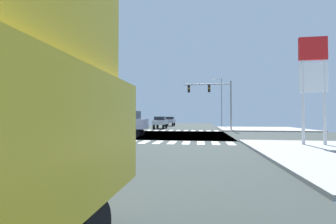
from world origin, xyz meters
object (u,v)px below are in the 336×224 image
(gas_station_sign, at_px, (313,72))
(street_lamp, at_px, (220,98))
(traffic_signal_mast, at_px, (212,94))
(sedan_crossing_2, at_px, (164,120))
(bank_building, at_px, (78,116))
(sedan_farside_1, at_px, (160,122))
(suv_nearside_1, at_px, (121,121))
(sedan_leading_3, at_px, (170,121))

(gas_station_sign, height_order, street_lamp, street_lamp)
(traffic_signal_mast, distance_m, sedan_crossing_2, 28.88)
(bank_building, height_order, sedan_crossing_2, bank_building)
(traffic_signal_mast, relative_size, street_lamp, 0.73)
(traffic_signal_mast, bearing_deg, gas_station_sign, -71.92)
(sedan_farside_1, bearing_deg, street_lamp, -138.85)
(bank_building, bearing_deg, suv_nearside_1, -51.81)
(traffic_signal_mast, height_order, gas_station_sign, gas_station_sign)
(suv_nearside_1, bearing_deg, street_lamp, -24.22)
(bank_building, relative_size, suv_nearside_1, 3.20)
(bank_building, distance_m, sedan_leading_3, 17.56)
(bank_building, height_order, sedan_leading_3, bank_building)
(gas_station_sign, xyz_separation_m, sedan_leading_3, (-12.99, 31.36, -3.37))
(traffic_signal_mast, distance_m, suv_nearside_1, 14.48)
(suv_nearside_1, height_order, sedan_crossing_2, suv_nearside_1)
(traffic_signal_mast, bearing_deg, sedan_farside_1, 152.16)
(traffic_signal_mast, relative_size, sedan_leading_3, 1.53)
(gas_station_sign, bearing_deg, sedan_farside_1, 122.82)
(street_lamp, height_order, sedan_farside_1, street_lamp)
(street_lamp, distance_m, suv_nearside_1, 26.44)
(street_lamp, bearing_deg, sedan_crossing_2, 132.95)
(sedan_crossing_2, relative_size, sedan_leading_3, 1.00)
(sedan_leading_3, bearing_deg, sedan_farside_1, 90.00)
(gas_station_sign, relative_size, sedan_crossing_2, 1.54)
(traffic_signal_mast, relative_size, sedan_crossing_2, 1.53)
(traffic_signal_mast, xyz_separation_m, suv_nearside_1, (-8.61, -11.12, -3.47))
(gas_station_sign, xyz_separation_m, street_lamp, (-3.12, 28.76, 0.85))
(traffic_signal_mast, relative_size, suv_nearside_1, 1.43)
(suv_nearside_1, height_order, sedan_leading_3, suv_nearside_1)
(street_lamp, height_order, sedan_crossing_2, street_lamp)
(sedan_crossing_2, bearing_deg, traffic_signal_mast, 112.05)
(bank_building, distance_m, suv_nearside_1, 24.49)
(sedan_farside_1, height_order, sedan_crossing_2, same)
(bank_building, distance_m, sedan_farside_1, 16.52)
(traffic_signal_mast, distance_m, bank_building, 25.25)
(street_lamp, distance_m, sedan_leading_3, 11.04)
(gas_station_sign, bearing_deg, traffic_signal_mast, 108.08)
(street_lamp, height_order, bank_building, street_lamp)
(gas_station_sign, relative_size, bank_building, 0.45)
(traffic_signal_mast, distance_m, sedan_leading_3, 17.57)
(gas_station_sign, xyz_separation_m, sedan_farside_1, (-12.99, 20.14, -3.37))
(traffic_signal_mast, bearing_deg, sedan_crossing_2, 112.05)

